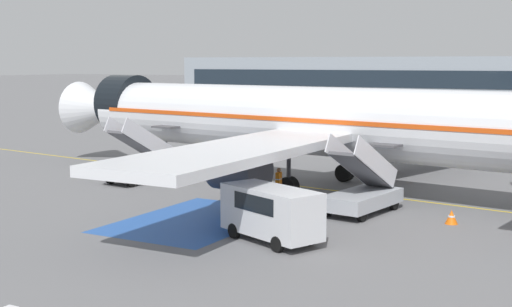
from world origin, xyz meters
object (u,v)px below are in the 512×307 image
object	(u,v)px
boarding_stairs_forward	(142,166)
boarding_stairs_aft	(362,193)
fuel_tanker	(504,133)
ground_crew_0	(265,181)
airliner	(306,121)
service_van_1	(271,210)
traffic_cone_0	(452,217)
ground_crew_1	(279,182)
terminal_building	(509,82)

from	to	relation	value
boarding_stairs_forward	boarding_stairs_aft	xyz separation A→B (m)	(15.32, -2.11, -0.01)
fuel_tanker	ground_crew_0	size ratio (longest dim) A/B	5.17
airliner	boarding_stairs_aft	size ratio (longest dim) A/B	7.62
service_van_1	traffic_cone_0	bearing A→B (deg)	163.17
service_van_1	ground_crew_0	world-z (taller)	service_van_1
boarding_stairs_aft	service_van_1	world-z (taller)	boarding_stairs_aft
service_van_1	traffic_cone_0	world-z (taller)	service_van_1
boarding_stairs_forward	boarding_stairs_aft	distance (m)	15.46
boarding_stairs_forward	service_van_1	size ratio (longest dim) A/B	1.09
ground_crew_1	traffic_cone_0	distance (m)	9.33
airliner	fuel_tanker	world-z (taller)	airliner
traffic_cone_0	terminal_building	xyz separation A→B (m)	(-13.11, 91.00, 3.83)
airliner	service_van_1	bearing A→B (deg)	-153.25
ground_crew_0	terminal_building	world-z (taller)	terminal_building
ground_crew_1	terminal_building	world-z (taller)	terminal_building
fuel_tanker	boarding_stairs_aft	bearing A→B (deg)	-88.83
boarding_stairs_forward	ground_crew_0	distance (m)	9.62
ground_crew_0	ground_crew_1	world-z (taller)	ground_crew_1
ground_crew_0	traffic_cone_0	xyz separation A→B (m)	(10.27, -0.91, -0.71)
boarding_stairs_forward	terminal_building	size ratio (longest dim) A/B	0.04
airliner	service_van_1	size ratio (longest dim) A/B	8.30
service_van_1	ground_crew_0	distance (m)	9.05
boarding_stairs_aft	ground_crew_0	world-z (taller)	boarding_stairs_aft
traffic_cone_0	ground_crew_1	bearing A→B (deg)	176.26
airliner	ground_crew_0	size ratio (longest dim) A/B	22.97
fuel_tanker	airliner	bearing A→B (deg)	-103.90
boarding_stairs_aft	service_van_1	size ratio (longest dim) A/B	1.09
boarding_stairs_forward	fuel_tanker	bearing A→B (deg)	63.06
boarding_stairs_forward	traffic_cone_0	size ratio (longest dim) A/B	8.25
boarding_stairs_forward	ground_crew_1	world-z (taller)	boarding_stairs_forward
boarding_stairs_aft	ground_crew_1	bearing A→B (deg)	-176.25
fuel_tanker	service_van_1	xyz separation A→B (m)	(-3.21, -34.13, -0.36)
fuel_tanker	service_van_1	size ratio (longest dim) A/B	1.87
boarding_stairs_aft	ground_crew_0	xyz separation A→B (m)	(-5.81, 0.64, 0.05)
airliner	boarding_stairs_forward	distance (m)	10.69
traffic_cone_0	boarding_stairs_aft	bearing A→B (deg)	176.65
boarding_stairs_forward	service_van_1	xyz separation A→B (m)	(14.04, -9.29, 0.34)
terminal_building	boarding_stairs_aft	bearing A→B (deg)	-84.55
ground_crew_1	service_van_1	bearing A→B (deg)	18.83
airliner	terminal_building	xyz separation A→B (m)	(-3.08, 85.38, 0.20)
service_van_1	traffic_cone_0	size ratio (longest dim) A/B	7.58
ground_crew_0	ground_crew_1	bearing A→B (deg)	58.04
airliner	terminal_building	distance (m)	85.43
boarding_stairs_forward	traffic_cone_0	xyz separation A→B (m)	(19.78, -2.37, -0.68)
service_van_1	traffic_cone_0	xyz separation A→B (m)	(5.74, 6.92, -1.02)
airliner	boarding_stairs_aft	world-z (taller)	airliner
fuel_tanker	service_van_1	world-z (taller)	fuel_tanker
airliner	boarding_stairs_aft	distance (m)	8.28
terminal_building	ground_crew_0	bearing A→B (deg)	-88.19
fuel_tanker	ground_crew_0	distance (m)	27.43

